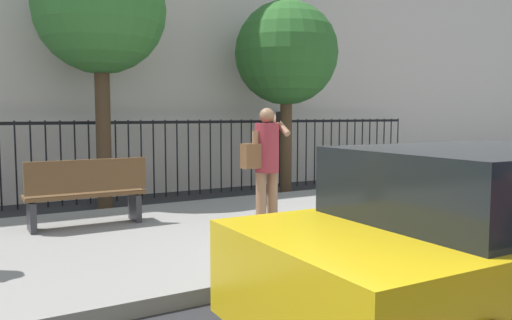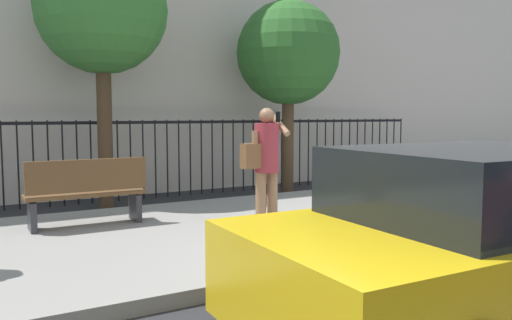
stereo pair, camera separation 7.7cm
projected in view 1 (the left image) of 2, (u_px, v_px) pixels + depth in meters
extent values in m
plane|color=#28282B|center=(403.00, 264.00, 5.87)|extent=(60.00, 60.00, 0.00)
cube|color=gray|center=(293.00, 222.00, 7.75)|extent=(28.00, 4.40, 0.15)
cube|color=black|center=(194.00, 122.00, 10.79)|extent=(12.00, 0.04, 0.06)
cylinder|color=black|center=(0.00, 166.00, 8.98)|extent=(0.03, 0.03, 1.60)
cylinder|color=black|center=(16.00, 166.00, 9.11)|extent=(0.03, 0.03, 1.60)
cylinder|color=black|center=(31.00, 165.00, 9.24)|extent=(0.03, 0.03, 1.60)
cylinder|color=black|center=(47.00, 164.00, 9.37)|extent=(0.03, 0.03, 1.60)
cylinder|color=black|center=(61.00, 163.00, 9.50)|extent=(0.03, 0.03, 1.60)
cylinder|color=black|center=(76.00, 163.00, 9.63)|extent=(0.03, 0.03, 1.60)
cylinder|color=black|center=(89.00, 162.00, 9.76)|extent=(0.03, 0.03, 1.60)
cylinder|color=black|center=(103.00, 162.00, 9.89)|extent=(0.03, 0.03, 1.60)
cylinder|color=black|center=(116.00, 161.00, 10.02)|extent=(0.03, 0.03, 1.60)
cylinder|color=black|center=(129.00, 160.00, 10.15)|extent=(0.03, 0.03, 1.60)
cylinder|color=black|center=(141.00, 160.00, 10.27)|extent=(0.03, 0.03, 1.60)
cylinder|color=black|center=(154.00, 159.00, 10.40)|extent=(0.03, 0.03, 1.60)
cylinder|color=black|center=(166.00, 159.00, 10.53)|extent=(0.03, 0.03, 1.60)
cylinder|color=black|center=(177.00, 158.00, 10.66)|extent=(0.03, 0.03, 1.60)
cylinder|color=black|center=(189.00, 158.00, 10.79)|extent=(0.03, 0.03, 1.60)
cylinder|color=black|center=(200.00, 157.00, 10.92)|extent=(0.03, 0.03, 1.60)
cylinder|color=black|center=(210.00, 157.00, 11.05)|extent=(0.03, 0.03, 1.60)
cylinder|color=black|center=(221.00, 156.00, 11.18)|extent=(0.03, 0.03, 1.60)
cylinder|color=black|center=(231.00, 156.00, 11.31)|extent=(0.03, 0.03, 1.60)
cylinder|color=black|center=(241.00, 155.00, 11.44)|extent=(0.03, 0.03, 1.60)
cylinder|color=black|center=(251.00, 155.00, 11.57)|extent=(0.03, 0.03, 1.60)
cylinder|color=black|center=(261.00, 154.00, 11.70)|extent=(0.03, 0.03, 1.60)
cylinder|color=black|center=(270.00, 154.00, 11.83)|extent=(0.03, 0.03, 1.60)
cylinder|color=black|center=(280.00, 153.00, 11.96)|extent=(0.03, 0.03, 1.60)
cylinder|color=black|center=(289.00, 153.00, 12.08)|extent=(0.03, 0.03, 1.60)
cylinder|color=black|center=(298.00, 153.00, 12.21)|extent=(0.03, 0.03, 1.60)
cylinder|color=black|center=(306.00, 152.00, 12.34)|extent=(0.03, 0.03, 1.60)
cylinder|color=black|center=(315.00, 152.00, 12.47)|extent=(0.03, 0.03, 1.60)
cylinder|color=black|center=(323.00, 151.00, 12.60)|extent=(0.03, 0.03, 1.60)
cylinder|color=black|center=(331.00, 151.00, 12.73)|extent=(0.03, 0.03, 1.60)
cylinder|color=black|center=(339.00, 151.00, 12.86)|extent=(0.03, 0.03, 1.60)
cylinder|color=black|center=(347.00, 150.00, 12.99)|extent=(0.03, 0.03, 1.60)
cylinder|color=black|center=(355.00, 150.00, 13.12)|extent=(0.03, 0.03, 1.60)
cylinder|color=black|center=(362.00, 150.00, 13.25)|extent=(0.03, 0.03, 1.60)
cylinder|color=black|center=(369.00, 149.00, 13.38)|extent=(0.03, 0.03, 1.60)
cylinder|color=black|center=(377.00, 149.00, 13.51)|extent=(0.03, 0.03, 1.60)
cylinder|color=black|center=(384.00, 149.00, 13.64)|extent=(0.03, 0.03, 1.60)
cylinder|color=black|center=(391.00, 148.00, 13.77)|extent=(0.03, 0.03, 1.60)
cylinder|color=black|center=(398.00, 148.00, 13.90)|extent=(0.03, 0.03, 1.60)
cube|color=yellow|center=(496.00, 257.00, 4.10)|extent=(4.25, 1.91, 0.70)
cube|color=black|center=(483.00, 184.00, 3.94)|extent=(2.04, 1.65, 0.55)
cylinder|color=black|center=(508.00, 244.00, 5.48)|extent=(0.65, 0.24, 0.64)
cylinder|color=black|center=(299.00, 285.00, 4.18)|extent=(0.65, 0.24, 0.64)
cylinder|color=#936B4C|center=(272.00, 198.00, 7.27)|extent=(0.15, 0.15, 0.75)
cylinder|color=#936B4C|center=(261.00, 199.00, 7.16)|extent=(0.15, 0.15, 0.75)
cylinder|color=#992D38|center=(267.00, 148.00, 7.15)|extent=(0.37, 0.37, 0.69)
sphere|color=#936B4C|center=(267.00, 116.00, 7.11)|extent=(0.21, 0.21, 0.21)
cylinder|color=#936B4C|center=(278.00, 123.00, 7.23)|extent=(0.13, 0.49, 0.37)
cylinder|color=#936B4C|center=(255.00, 150.00, 7.04)|extent=(0.09, 0.09, 0.52)
cube|color=black|center=(278.00, 117.00, 7.15)|extent=(0.07, 0.02, 0.15)
cube|color=brown|center=(252.00, 156.00, 7.01)|extent=(0.29, 0.18, 0.34)
cube|color=brown|center=(85.00, 194.00, 7.13)|extent=(1.60, 0.45, 0.05)
cube|color=brown|center=(88.00, 176.00, 6.93)|extent=(1.60, 0.06, 0.44)
cube|color=#333338|center=(32.00, 217.00, 6.79)|extent=(0.08, 0.41, 0.40)
cube|color=#333338|center=(135.00, 207.00, 7.50)|extent=(0.08, 0.41, 0.40)
cylinder|color=#4C3823|center=(286.00, 138.00, 11.10)|extent=(0.26, 0.26, 2.41)
sphere|color=#2D6628|center=(286.00, 53.00, 10.94)|extent=(2.22, 2.22, 2.22)
cylinder|color=#4C3823|center=(103.00, 127.00, 9.25)|extent=(0.27, 0.27, 2.95)
sphere|color=#387A33|center=(100.00, 8.00, 9.06)|extent=(2.33, 2.33, 2.33)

